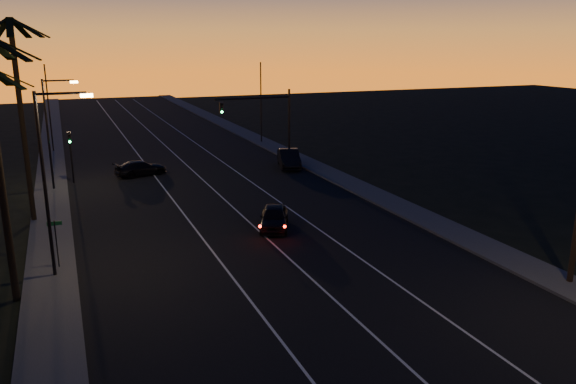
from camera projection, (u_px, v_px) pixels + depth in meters
name	position (u px, v px, depth m)	size (l,w,h in m)	color
road	(219.00, 202.00, 40.28)	(20.00, 170.00, 0.01)	black
sidewalk_left	(51.00, 219.00, 36.18)	(2.40, 170.00, 0.16)	#3A3A37
sidewalk_right	(357.00, 186.00, 44.33)	(2.40, 170.00, 0.16)	#3A3A37
lane_stripe_left	(178.00, 206.00, 39.18)	(0.12, 160.00, 0.01)	silver
lane_stripe_mid	(226.00, 201.00, 40.46)	(0.12, 160.00, 0.01)	silver
lane_stripe_right	(272.00, 196.00, 41.73)	(0.12, 160.00, 0.01)	silver
palm_far	(20.00, 102.00, 33.87)	(4.25, 4.16, 12.53)	black
streetlight_left_near	(50.00, 171.00, 26.06)	(2.55, 0.26, 9.00)	black
streetlight_left_far	(51.00, 125.00, 42.24)	(2.55, 0.26, 8.50)	black
street_sign	(56.00, 239.00, 27.86)	(0.70, 0.06, 2.60)	black
signal_mast	(265.00, 115.00, 50.58)	(7.10, 0.41, 7.00)	black
signal_post	(70.00, 148.00, 45.01)	(0.28, 0.37, 4.20)	black
far_pole_left	(49.00, 109.00, 57.48)	(0.14, 0.14, 9.00)	black
far_pole_right	(261.00, 103.00, 62.81)	(0.14, 0.14, 9.00)	black
lead_car	(274.00, 217.00, 34.41)	(3.29, 4.86, 1.41)	black
right_car	(289.00, 159.00, 51.24)	(2.98, 5.24, 1.63)	black
cross_car	(141.00, 168.00, 48.14)	(4.74, 2.86, 1.28)	black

